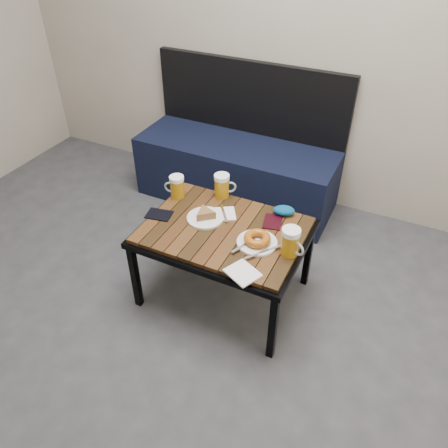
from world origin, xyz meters
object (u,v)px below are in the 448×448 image
at_px(beer_mug_centre, 222,186).
at_px(passport_burgundy, 273,222).
at_px(cafe_table, 224,235).
at_px(knit_pouch, 284,210).
at_px(bench, 237,165).
at_px(beer_mug_right, 291,242).
at_px(plate_pie, 205,216).
at_px(plate_bagel, 257,240).
at_px(beer_mug_left, 177,187).
at_px(passport_navy, 159,215).

height_order(beer_mug_centre, passport_burgundy, beer_mug_centre).
relative_size(cafe_table, passport_burgundy, 6.58).
xyz_separation_m(cafe_table, knit_pouch, (0.23, 0.25, 0.07)).
relative_size(beer_mug_centre, knit_pouch, 1.19).
relative_size(bench, knit_pouch, 12.25).
xyz_separation_m(bench, passport_burgundy, (0.54, -0.77, 0.20)).
relative_size(beer_mug_centre, beer_mug_right, 0.96).
distance_m(plate_pie, plate_bagel, 0.33).
bearing_deg(knit_pouch, beer_mug_centre, 177.65).
relative_size(cafe_table, beer_mug_left, 6.50).
bearing_deg(bench, plate_pie, -76.51).
height_order(plate_pie, passport_navy, plate_pie).
xyz_separation_m(beer_mug_left, beer_mug_centre, (0.23, 0.11, 0.00)).
relative_size(beer_mug_centre, passport_burgundy, 1.07).
xyz_separation_m(cafe_table, plate_bagel, (0.20, -0.04, 0.07)).
height_order(plate_pie, knit_pouch, plate_pie).
height_order(bench, plate_pie, bench).
height_order(beer_mug_left, passport_navy, beer_mug_left).
height_order(cafe_table, beer_mug_left, beer_mug_left).
height_order(plate_pie, plate_bagel, same).
xyz_separation_m(beer_mug_left, plate_bagel, (0.56, -0.19, -0.04)).
xyz_separation_m(beer_mug_centre, knit_pouch, (0.37, -0.02, -0.04)).
bearing_deg(cafe_table, passport_burgundy, 37.09).
distance_m(cafe_table, passport_navy, 0.37).
bearing_deg(plate_bagel, bench, 119.07).
distance_m(cafe_table, passport_burgundy, 0.26).
distance_m(bench, beer_mug_left, 0.82).
bearing_deg(passport_burgundy, plate_pie, -171.18).
height_order(bench, passport_burgundy, bench).
bearing_deg(passport_navy, passport_burgundy, 99.13).
distance_m(bench, plate_bagel, 1.12).
relative_size(bench, plate_pie, 7.27).
relative_size(passport_burgundy, knit_pouch, 1.12).
height_order(cafe_table, passport_burgundy, passport_burgundy).
xyz_separation_m(bench, beer_mug_right, (0.70, -0.96, 0.27)).
bearing_deg(bench, plate_bagel, -60.93).
xyz_separation_m(cafe_table, passport_navy, (-0.36, -0.05, 0.05)).
height_order(cafe_table, plate_bagel, plate_bagel).
distance_m(beer_mug_centre, knit_pouch, 0.37).
xyz_separation_m(beer_mug_centre, plate_pie, (0.01, -0.23, -0.05)).
xyz_separation_m(bench, knit_pouch, (0.57, -0.68, 0.22)).
xyz_separation_m(passport_navy, knit_pouch, (0.59, 0.29, 0.02)).
height_order(bench, cafe_table, bench).
xyz_separation_m(beer_mug_right, plate_pie, (-0.49, 0.07, -0.05)).
distance_m(plate_pie, knit_pouch, 0.42).
height_order(bench, beer_mug_centre, bench).
distance_m(beer_mug_centre, beer_mug_right, 0.58).
relative_size(beer_mug_left, plate_bagel, 0.53).
distance_m(beer_mug_left, plate_pie, 0.27).
relative_size(beer_mug_left, passport_burgundy, 1.01).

